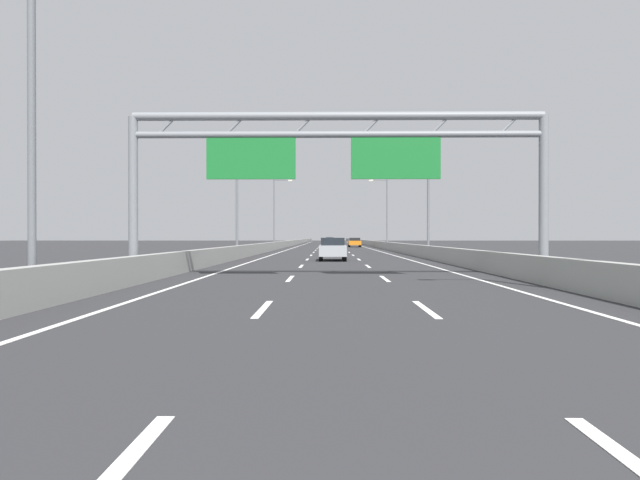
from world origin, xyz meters
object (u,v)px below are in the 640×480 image
streetlamp_right_mid (425,189)px  streetlamp_left_far (276,209)px  silver_car (333,249)px  streetlamp_left_mid (240,190)px  orange_car (355,242)px  streetlamp_left_near (41,84)px  green_car (331,241)px  sign_gantry (334,153)px  blue_car (330,240)px  streetlamp_right_far (385,209)px

streetlamp_right_mid → streetlamp_left_far: 34.91m
streetlamp_right_mid → silver_car: bearing=-135.2°
streetlamp_left_mid → streetlamp_right_mid: bearing=0.0°
streetlamp_left_far → orange_car: size_ratio=2.11×
streetlamp_left_near → orange_car: bearing=81.3°
green_car → silver_car: bearing=-90.2°
sign_gantry → streetlamp_left_far: 55.96m
streetlamp_left_far → green_car: 34.49m
streetlamp_left_far → green_car: (7.64, 33.31, -4.67)m
streetlamp_left_near → silver_car: 25.65m
streetlamp_right_mid → streetlamp_left_mid: bearing=180.0°
streetlamp_left_mid → blue_car: bearing=85.1°
sign_gantry → silver_car: (0.08, 16.46, -4.02)m
streetlamp_left_near → blue_car: 119.26m
streetlamp_left_near → silver_car: (7.42, 24.11, -4.61)m
green_car → orange_car: (3.57, -23.27, 0.01)m
streetlamp_left_near → silver_car: bearing=72.9°
streetlamp_left_near → streetlamp_left_mid: size_ratio=1.00×
streetlamp_left_near → streetlamp_right_mid: (14.93, 31.56, 0.00)m
silver_car → sign_gantry: bearing=-90.3°
streetlamp_right_mid → orange_car: (-3.73, 41.59, -4.66)m
blue_car → orange_car: 45.94m
streetlamp_left_near → green_car: streetlamp_left_near is taller
sign_gantry → blue_car: 111.36m
silver_car → orange_car: 49.18m
orange_car → blue_car: bearing=94.6°
streetlamp_left_mid → streetlamp_right_far: 34.91m
sign_gantry → blue_car: bearing=89.9°
streetlamp_left_far → blue_car: 56.51m
streetlamp_right_mid → blue_car: 87.82m
streetlamp_right_far → blue_car: bearing=97.6°
sign_gantry → streetlamp_left_near: streetlamp_left_near is taller
streetlamp_left_far → blue_car: (7.50, 55.82, -4.65)m
green_car → streetlamp_left_far: bearing=-102.9°
sign_gantry → streetlamp_right_mid: (7.59, 23.91, 0.59)m
streetlamp_right_far → orange_car: (-3.73, 10.03, -4.66)m
sign_gantry → streetlamp_right_far: bearing=82.2°
sign_gantry → streetlamp_left_mid: size_ratio=1.69×
streetlamp_right_mid → streetlamp_left_far: bearing=115.3°
orange_car → green_car: bearing=98.7°
blue_car → silver_car: 94.83m
streetlamp_left_mid → blue_car: streetlamp_left_mid is taller
sign_gantry → streetlamp_right_far: (7.59, 55.47, 0.59)m
sign_gantry → green_car: (0.30, 88.78, -4.07)m
streetlamp_left_mid → blue_car: 87.82m
streetlamp_left_far → blue_car: bearing=82.4°
streetlamp_right_mid → blue_car: bearing=94.9°
streetlamp_left_mid → streetlamp_right_mid: 14.93m
streetlamp_right_mid → silver_car: 11.54m
streetlamp_left_near → streetlamp_left_mid: bearing=90.0°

